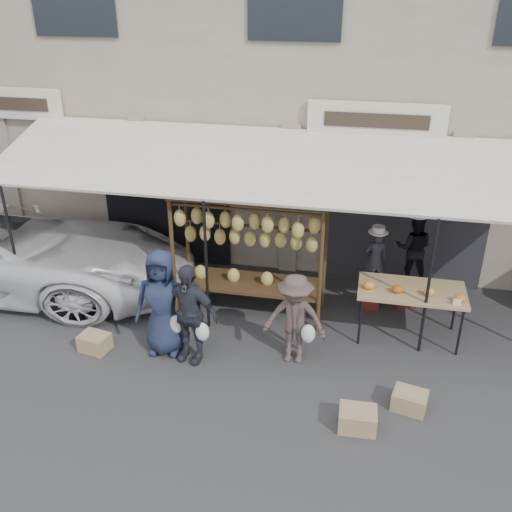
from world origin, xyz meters
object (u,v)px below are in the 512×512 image
at_px(crate_near_a, 357,419).
at_px(produce_table, 412,292).
at_px(crate_near_b, 409,401).
at_px(customer_mid, 189,313).
at_px(customer_right, 295,319).
at_px(crate_far, 95,342).
at_px(vendor_right, 414,248).
at_px(banana_rack, 249,231).
at_px(vendor_left, 375,260).
at_px(customer_left, 162,303).

bearing_deg(crate_near_a, produce_table, 73.21).
bearing_deg(crate_near_b, crate_near_a, -142.47).
distance_m(customer_mid, customer_right, 1.61).
bearing_deg(crate_far, crate_near_b, -4.64).
distance_m(vendor_right, crate_far, 5.62).
distance_m(produce_table, crate_near_a, 2.51).
bearing_deg(customer_mid, banana_rack, 78.90).
height_order(customer_mid, crate_near_a, customer_mid).
bearing_deg(vendor_right, banana_rack, 20.25).
height_order(vendor_left, vendor_right, vendor_right).
bearing_deg(vendor_right, crate_far, 29.66).
relative_size(banana_rack, customer_right, 1.74).
xyz_separation_m(produce_table, crate_near_b, (-0.01, -1.78, -0.73)).
distance_m(crate_near_b, crate_far, 4.92).
height_order(produce_table, vendor_right, vendor_right).
bearing_deg(customer_mid, crate_far, -165.26).
bearing_deg(vendor_left, customer_mid, 21.13).
relative_size(vendor_left, crate_near_a, 2.26).
bearing_deg(vendor_left, customer_left, 15.40).
xyz_separation_m(banana_rack, vendor_left, (2.12, 0.60, -0.61)).
height_order(banana_rack, crate_near_a, banana_rack).
height_order(customer_left, crate_near_a, customer_left).
relative_size(banana_rack, customer_mid, 1.58).
xyz_separation_m(crate_near_b, crate_far, (-4.90, 0.40, 0.00)).
relative_size(crate_near_b, crate_far, 1.00).
height_order(customer_right, crate_near_a, customer_right).
xyz_separation_m(customer_mid, crate_near_b, (3.32, -0.51, -0.68)).
distance_m(customer_right, crate_far, 3.24).
bearing_deg(vendor_right, customer_right, 52.64).
bearing_deg(customer_right, crate_far, -172.58).
bearing_deg(customer_right, vendor_right, 50.17).
distance_m(banana_rack, customer_mid, 1.80).
height_order(banana_rack, vendor_left, banana_rack).
bearing_deg(customer_left, banana_rack, 47.25).
relative_size(customer_mid, customer_right, 1.10).
height_order(banana_rack, crate_near_b, banana_rack).
distance_m(banana_rack, vendor_right, 2.92).
xyz_separation_m(banana_rack, customer_mid, (-0.61, -1.52, -0.75)).
bearing_deg(banana_rack, crate_near_b, -36.77).
xyz_separation_m(customer_right, crate_near_a, (1.05, -1.31, -0.60)).
distance_m(produce_table, crate_far, 5.15).
xyz_separation_m(vendor_left, crate_near_b, (0.59, -2.63, -0.82)).
relative_size(vendor_left, customer_right, 0.75).
xyz_separation_m(vendor_right, customer_left, (-3.83, -2.26, -0.24)).
bearing_deg(customer_right, vendor_left, 58.72).
bearing_deg(vendor_left, banana_rack, -0.85).
bearing_deg(produce_table, banana_rack, 174.76).
height_order(customer_mid, crate_near_b, customer_mid).
height_order(banana_rack, produce_table, banana_rack).
distance_m(customer_left, customer_mid, 0.48).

